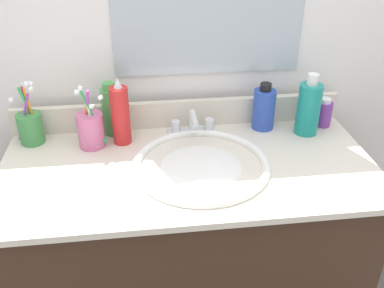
% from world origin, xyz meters
% --- Properties ---
extents(vanity_cabinet, '(1.04, 0.48, 0.80)m').
position_xyz_m(vanity_cabinet, '(0.00, 0.00, 0.40)').
color(vanity_cabinet, '#382316').
rests_on(vanity_cabinet, ground_plane).
extents(countertop, '(1.09, 0.52, 0.02)m').
position_xyz_m(countertop, '(0.00, 0.00, 0.81)').
color(countertop, beige).
rests_on(countertop, vanity_cabinet).
extents(backsplash, '(1.09, 0.02, 0.09)m').
position_xyz_m(backsplash, '(0.00, 0.25, 0.86)').
color(backsplash, beige).
rests_on(backsplash, countertop).
extents(back_wall, '(2.19, 0.04, 1.30)m').
position_xyz_m(back_wall, '(0.00, 0.31, 0.65)').
color(back_wall, white).
rests_on(back_wall, ground_plane).
extents(sink_basin, '(0.40, 0.40, 0.11)m').
position_xyz_m(sink_basin, '(0.04, -0.01, 0.79)').
color(sink_basin, white).
rests_on(sink_basin, countertop).
extents(faucet, '(0.16, 0.10, 0.08)m').
position_xyz_m(faucet, '(0.04, 0.18, 0.85)').
color(faucet, silver).
rests_on(faucet, countertop).
extents(bottle_cream_purple, '(0.05, 0.05, 0.10)m').
position_xyz_m(bottle_cream_purple, '(0.48, 0.19, 0.86)').
color(bottle_cream_purple, '#7A3899').
rests_on(bottle_cream_purple, countertop).
extents(bottle_shampoo_blue, '(0.07, 0.07, 0.16)m').
position_xyz_m(bottle_shampoo_blue, '(0.27, 0.20, 0.89)').
color(bottle_shampoo_blue, '#2D4CB2').
rests_on(bottle_shampoo_blue, countertop).
extents(bottle_spray_red, '(0.06, 0.06, 0.21)m').
position_xyz_m(bottle_spray_red, '(-0.19, 0.16, 0.91)').
color(bottle_spray_red, red).
rests_on(bottle_spray_red, countertop).
extents(bottle_mouthwash_teal, '(0.07, 0.07, 0.20)m').
position_xyz_m(bottle_mouthwash_teal, '(0.40, 0.15, 0.91)').
color(bottle_mouthwash_teal, teal).
rests_on(bottle_mouthwash_teal, countertop).
extents(bottle_toner_green, '(0.06, 0.06, 0.18)m').
position_xyz_m(bottle_toner_green, '(-0.22, 0.22, 0.90)').
color(bottle_toner_green, '#4C9E4C').
rests_on(bottle_toner_green, countertop).
extents(cup_green, '(0.08, 0.09, 0.20)m').
position_xyz_m(cup_green, '(-0.47, 0.19, 0.87)').
color(cup_green, '#3F8C47').
rests_on(cup_green, countertop).
extents(cup_pink, '(0.09, 0.09, 0.19)m').
position_xyz_m(cup_pink, '(-0.28, 0.15, 0.88)').
color(cup_pink, '#D16693').
rests_on(cup_pink, countertop).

